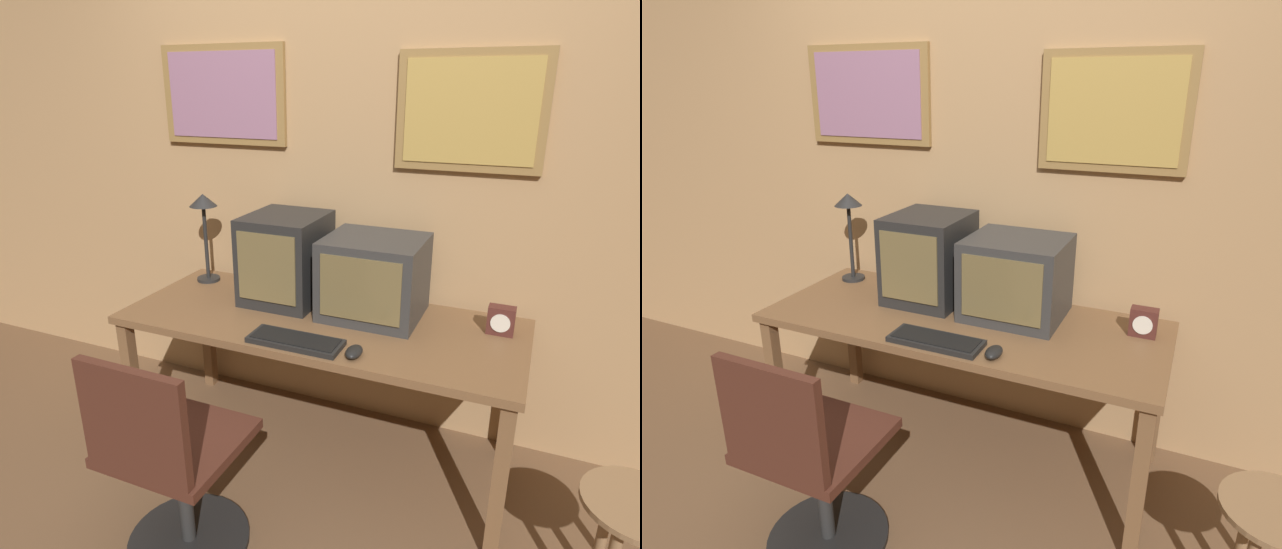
% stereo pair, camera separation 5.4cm
% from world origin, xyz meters
% --- Properties ---
extents(wall_back, '(8.00, 0.08, 2.60)m').
position_xyz_m(wall_back, '(-0.00, 1.33, 1.31)').
color(wall_back, tan).
rests_on(wall_back, ground_plane).
extents(desk, '(1.81, 0.73, 0.71)m').
position_xyz_m(desk, '(0.00, 0.89, 0.64)').
color(desk, brown).
rests_on(desk, ground_plane).
extents(monitor_left, '(0.35, 0.40, 0.42)m').
position_xyz_m(monitor_left, '(-0.25, 1.04, 0.93)').
color(monitor_left, black).
rests_on(monitor_left, desk).
extents(monitor_right, '(0.44, 0.40, 0.37)m').
position_xyz_m(monitor_right, '(0.21, 1.03, 0.90)').
color(monitor_right, '#333333').
rests_on(monitor_right, desk).
extents(keyboard_main, '(0.39, 0.15, 0.03)m').
position_xyz_m(keyboard_main, '(0.01, 0.62, 0.73)').
color(keyboard_main, black).
rests_on(keyboard_main, desk).
extents(mouse_near_keyboard, '(0.06, 0.11, 0.04)m').
position_xyz_m(mouse_near_keyboard, '(0.26, 0.61, 0.73)').
color(mouse_near_keyboard, black).
rests_on(mouse_near_keyboard, desk).
extents(desk_clock, '(0.11, 0.07, 0.12)m').
position_xyz_m(desk_clock, '(0.77, 1.05, 0.78)').
color(desk_clock, '#4C231E').
rests_on(desk_clock, desk).
extents(desk_lamp, '(0.14, 0.14, 0.47)m').
position_xyz_m(desk_lamp, '(-0.75, 1.11, 1.07)').
color(desk_lamp, black).
rests_on(desk_lamp, desk).
extents(office_chair, '(0.47, 0.47, 0.89)m').
position_xyz_m(office_chair, '(-0.25, 0.10, 0.39)').
color(office_chair, black).
rests_on(office_chair, ground_plane).
extents(side_stool, '(0.35, 0.35, 0.48)m').
position_xyz_m(side_stool, '(1.27, 0.47, 0.37)').
color(side_stool, '#8E6B47').
rests_on(side_stool, ground_plane).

